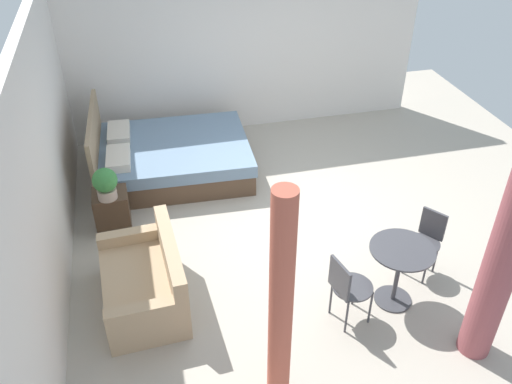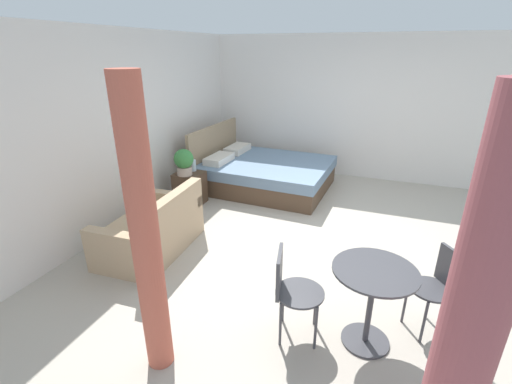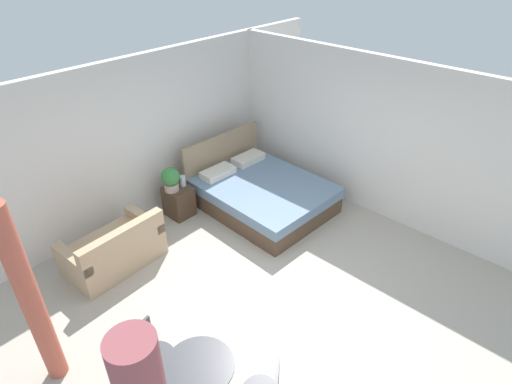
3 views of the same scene
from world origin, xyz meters
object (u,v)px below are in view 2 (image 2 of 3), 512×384
Objects in this scene: balcony_table at (372,293)px; cafe_chair_near_window at (291,286)px; vase at (193,165)px; bed at (263,173)px; nightstand at (190,188)px; couch at (153,231)px; cafe_chair_near_couch at (439,283)px; potted_plant at (184,161)px.

cafe_chair_near_window reaches higher than balcony_table.
vase is at bearing 53.31° from balcony_table.
nightstand is (-1.14, 0.86, -0.01)m from bed.
couch is at bearing 168.26° from bed.
bed is 1.65× the size of couch.
bed is 12.25× the size of vase.
couch reaches higher than balcony_table.
cafe_chair_near_couch is (-0.25, -3.17, 0.23)m from couch.
potted_plant is at bearing 56.38° from balcony_table.
potted_plant is 0.52× the size of cafe_chair_near_couch.
nightstand is at bearing 12.68° from couch.
potted_plant is 0.50× the size of cafe_chair_near_window.
bed is at bearing 23.24° from cafe_chair_near_window.
cafe_chair_near_couch reaches higher than vase.
bed reaches higher than cafe_chair_near_window.
bed is 4.30× the size of nightstand.
nightstand is at bearing 54.95° from balcony_table.
cafe_chair_near_window is (-0.14, 0.65, -0.01)m from balcony_table.
nightstand is 1.27× the size of potted_plant.
cafe_chair_near_couch is (0.52, -1.19, -0.02)m from cafe_chair_near_window.
vase is 0.25× the size of balcony_table.
cafe_chair_near_couch is (0.38, -0.54, -0.03)m from balcony_table.
vase is at bearing 44.45° from cafe_chair_near_window.
vase is 3.93m from cafe_chair_near_couch.
cafe_chair_near_couch is (-1.70, -3.50, 0.23)m from nightstand.
cafe_chair_near_couch is at bearing -114.47° from potted_plant.
potted_plant is 3.87m from cafe_chair_near_couch.
nightstand is 2.85× the size of vase.
cafe_chair_near_window reaches higher than vase.
bed is 2.84× the size of cafe_chair_near_couch.
bed is at bearing 33.07° from balcony_table.
couch is at bearing 76.52° from balcony_table.
vase is 0.22× the size of cafe_chair_near_window.
potted_plant is (-0.10, 0.01, 0.49)m from nightstand.
balcony_table is 0.67m from cafe_chair_near_window.
nightstand is 0.66× the size of cafe_chair_near_couch.
cafe_chair_near_window is at bearing -111.36° from couch.
potted_plant reaches higher than vase.
potted_plant reaches higher than cafe_chair_near_couch.
balcony_table is 0.89× the size of cafe_chair_near_window.
nightstand is at bearing 46.11° from cafe_chair_near_window.
bed is at bearing -11.74° from couch.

